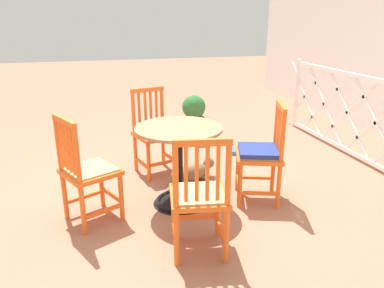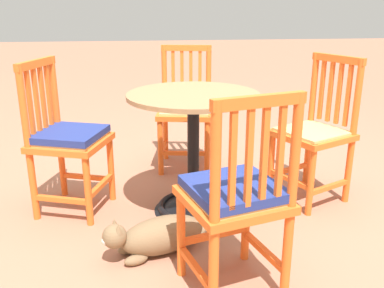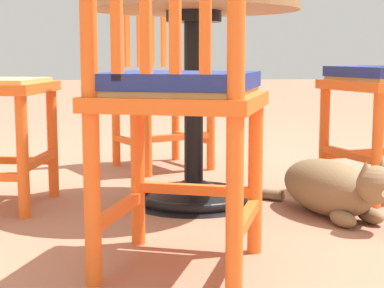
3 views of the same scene
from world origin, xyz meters
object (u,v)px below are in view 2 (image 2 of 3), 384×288
orange_chair_tucked_in (185,111)px  tabby_cat (156,236)px  orange_chair_near_fence (236,198)px  orange_chair_by_planter (67,140)px  orange_chair_facing_out (315,134)px  cafe_table (193,167)px

orange_chair_tucked_in → tabby_cat: bearing=167.3°
orange_chair_near_fence → orange_chair_tucked_in: same height
orange_chair_by_planter → orange_chair_tucked_in: size_ratio=1.00×
orange_chair_by_planter → orange_chair_facing_out: bearing=-90.5°
orange_chair_by_planter → orange_chair_near_fence: size_ratio=1.00×
orange_chair_near_fence → orange_chair_facing_out: same height
cafe_table → orange_chair_tucked_in: orange_chair_tucked_in is taller
tabby_cat → orange_chair_facing_out: bearing=-61.9°
orange_chair_by_planter → orange_chair_facing_out: same height
orange_chair_by_planter → orange_chair_tucked_in: (0.65, -0.77, -0.01)m
orange_chair_by_planter → orange_chair_tucked_in: 1.01m
orange_chair_near_fence → tabby_cat: (0.33, 0.33, -0.35)m
orange_chair_by_planter → orange_chair_facing_out: 1.52m
orange_chair_near_fence → orange_chair_facing_out: 1.12m
orange_chair_by_planter → tabby_cat: bearing=-138.6°
orange_chair_tucked_in → orange_chair_near_fence: bearing=-178.0°
cafe_table → orange_chair_facing_out: 0.80m
cafe_table → orange_chair_near_fence: size_ratio=0.83×
cafe_table → orange_chair_tucked_in: (0.76, -0.03, 0.15)m
orange_chair_facing_out → orange_chair_near_fence: bearing=141.5°
orange_chair_facing_out → orange_chair_by_planter: bearing=89.5°
orange_chair_by_planter → orange_chair_tucked_in: same height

